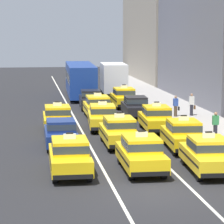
% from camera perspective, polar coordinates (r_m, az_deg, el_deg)
% --- Properties ---
extents(ground_plane, '(160.00, 160.00, 0.00)m').
position_cam_1_polar(ground_plane, '(24.01, 4.26, -7.88)').
color(ground_plane, '#232326').
extents(lane_stripe_left_center, '(0.14, 80.00, 0.01)m').
position_cam_1_polar(lane_stripe_left_center, '(43.17, -3.62, -0.69)').
color(lane_stripe_left_center, silver).
rests_on(lane_stripe_left_center, ground).
extents(lane_stripe_center_right, '(0.14, 80.00, 0.01)m').
position_cam_1_polar(lane_stripe_center_right, '(43.55, 0.58, -0.60)').
color(lane_stripe_center_right, silver).
rests_on(lane_stripe_center_right, ground).
extents(sidewalk_curb, '(4.00, 90.00, 0.15)m').
position_cam_1_polar(sidewalk_curb, '(40.02, 9.66, -1.39)').
color(sidewalk_curb, '#9E9993').
rests_on(sidewalk_curb, ground).
extents(taxi_left_nearest, '(1.87, 4.58, 1.96)m').
position_cam_1_polar(taxi_left_nearest, '(26.78, -4.16, -4.25)').
color(taxi_left_nearest, black).
rests_on(taxi_left_nearest, ground).
extents(sedan_left_second, '(1.78, 4.31, 1.58)m').
position_cam_1_polar(sedan_left_second, '(32.84, -5.03, -2.01)').
color(sedan_left_second, black).
rests_on(sedan_left_second, ground).
extents(taxi_left_third, '(1.86, 4.58, 1.96)m').
position_cam_1_polar(taxi_left_third, '(38.17, -5.36, -0.55)').
color(taxi_left_third, black).
rests_on(taxi_left_third, ground).
extents(taxi_center_nearest, '(1.87, 4.58, 1.96)m').
position_cam_1_polar(taxi_center_nearest, '(27.25, 2.87, -4.03)').
color(taxi_center_nearest, black).
rests_on(taxi_center_nearest, ground).
extents(taxi_center_second, '(1.85, 4.57, 1.96)m').
position_cam_1_polar(taxi_center_second, '(33.08, 0.70, -1.85)').
color(taxi_center_second, black).
rests_on(taxi_center_second, ground).
extents(taxi_center_third, '(2.11, 4.67, 1.96)m').
position_cam_1_polar(taxi_center_third, '(38.56, -0.94, -0.42)').
color(taxi_center_third, black).
rests_on(taxi_center_third, ground).
extents(taxi_center_fourth, '(1.84, 4.57, 1.96)m').
position_cam_1_polar(taxi_center_fourth, '(43.64, -1.43, 0.58)').
color(taxi_center_fourth, black).
rests_on(taxi_center_fourth, ground).
extents(sedan_center_fifth, '(1.96, 4.38, 1.58)m').
position_cam_1_polar(sedan_center_fifth, '(48.59, -2.12, 1.31)').
color(sedan_center_fifth, black).
rests_on(sedan_center_fifth, ground).
extents(bus_center_sixth, '(2.90, 11.28, 3.22)m').
position_cam_1_polar(bus_center_sixth, '(57.10, -3.12, 3.30)').
color(bus_center_sixth, black).
rests_on(bus_center_sixth, ground).
extents(taxi_right_nearest, '(2.06, 4.65, 1.96)m').
position_cam_1_polar(taxi_right_nearest, '(27.35, 9.35, -4.08)').
color(taxi_right_nearest, black).
rests_on(taxi_right_nearest, ground).
extents(taxi_right_second, '(2.08, 4.66, 1.96)m').
position_cam_1_polar(taxi_right_second, '(32.26, 6.98, -2.17)').
color(taxi_right_second, black).
rests_on(taxi_right_second, ground).
extents(taxi_right_third, '(2.03, 4.64, 1.96)m').
position_cam_1_polar(taxi_right_third, '(37.98, 4.35, -0.58)').
color(taxi_right_third, black).
rests_on(taxi_right_third, ground).
extents(sedan_right_fourth, '(1.96, 4.38, 1.58)m').
position_cam_1_polar(sedan_right_fourth, '(43.96, 2.33, 0.59)').
color(sedan_right_fourth, black).
rests_on(sedan_right_fourth, ground).
extents(taxi_right_fifth, '(1.87, 4.58, 1.96)m').
position_cam_1_polar(taxi_right_fifth, '(49.56, 1.16, 1.48)').
color(taxi_right_fifth, black).
rests_on(taxi_right_fifth, ground).
extents(box_truck_right_sixth, '(2.58, 7.07, 3.27)m').
position_cam_1_polar(box_truck_right_sixth, '(57.80, 0.09, 3.33)').
color(box_truck_right_sixth, black).
rests_on(box_truck_right_sixth, ground).
extents(pedestrian_near_crosswalk, '(0.36, 0.24, 1.61)m').
position_cam_1_polar(pedestrian_near_crosswalk, '(34.97, 10.10, -1.29)').
color(pedestrian_near_crosswalk, '#23232D').
rests_on(pedestrian_near_crosswalk, sidewalk_curb).
extents(pedestrian_by_storefront, '(0.47, 0.24, 1.56)m').
position_cam_1_polar(pedestrian_by_storefront, '(43.55, 6.27, 0.58)').
color(pedestrian_by_storefront, '#473828').
rests_on(pedestrian_by_storefront, sidewalk_curb).
extents(pedestrian_trailing, '(0.47, 0.24, 1.67)m').
position_cam_1_polar(pedestrian_trailing, '(44.15, 7.81, 0.73)').
color(pedestrian_trailing, '#23232D').
rests_on(pedestrian_trailing, sidewalk_curb).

